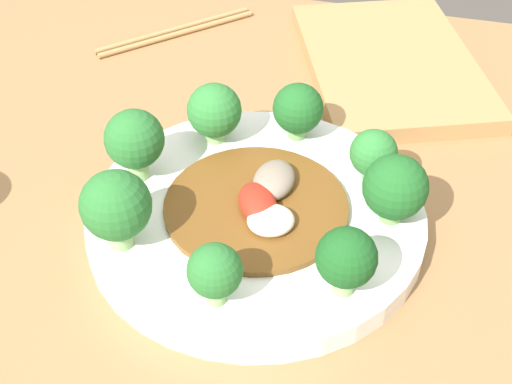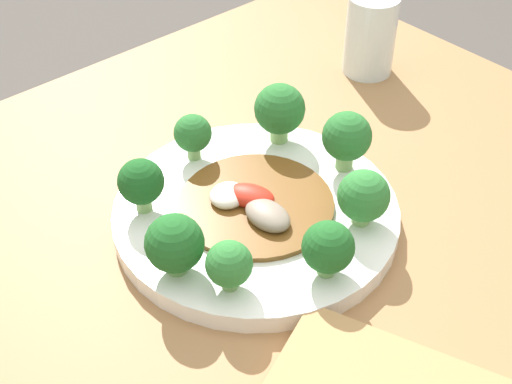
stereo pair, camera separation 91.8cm
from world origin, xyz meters
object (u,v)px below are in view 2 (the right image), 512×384
object	(u,v)px
broccoli_southwest	(364,196)
broccoli_southeast	(280,110)
stirfry_center	(254,204)
plate	(256,214)
broccoli_east	(193,134)
broccoli_northwest	(229,264)
broccoli_north	(174,244)
drinking_glass	(370,35)
broccoli_northeast	(141,182)
broccoli_west	(328,248)
broccoli_south	(347,137)

from	to	relation	value
broccoli_southwest	broccoli_southeast	world-z (taller)	broccoli_southeast
stirfry_center	plate	bearing A→B (deg)	-66.89
broccoli_east	broccoli_northwest	distance (m)	0.20
broccoli_north	drinking_glass	world-z (taller)	drinking_glass
plate	broccoli_southwest	distance (m)	0.12
broccoli_southeast	broccoli_northeast	bearing A→B (deg)	88.79
broccoli_southwest	stirfry_center	size ratio (longest dim) A/B	0.38
broccoli_northwest	broccoli_northeast	distance (m)	0.14
broccoli_southeast	drinking_glass	xyz separation A→B (m)	(0.06, -0.23, -0.01)
broccoli_northwest	broccoli_north	xyz separation A→B (m)	(0.05, 0.02, 0.01)
broccoli_southwest	broccoli_north	distance (m)	0.20
broccoli_north	broccoli_northeast	size ratio (longest dim) A/B	1.04
broccoli_west	plate	bearing A→B (deg)	-6.10
plate	broccoli_north	size ratio (longest dim) A/B	4.72
broccoli_northwest	broccoli_north	distance (m)	0.06
broccoli_southeast	drinking_glass	bearing A→B (deg)	-75.14
broccoli_southeast	plate	bearing A→B (deg)	125.64
broccoli_northeast	stirfry_center	bearing A→B (deg)	-131.32
plate	broccoli_northwest	world-z (taller)	broccoli_northwest
broccoli_northwest	broccoli_southeast	bearing A→B (deg)	-54.07
broccoli_southwest	broccoli_south	xyz separation A→B (m)	(0.07, -0.05, 0.01)
drinking_glass	broccoli_east	bearing A→B (deg)	93.57
broccoli_northeast	stirfry_center	world-z (taller)	broccoli_northeast
plate	broccoli_southwest	xyz separation A→B (m)	(-0.09, -0.07, 0.05)
broccoli_northeast	broccoli_north	bearing A→B (deg)	164.04
stirfry_center	drinking_glass	distance (m)	0.36
broccoli_southeast	broccoli_northeast	xyz separation A→B (m)	(0.00, 0.19, -0.01)
broccoli_north	drinking_glass	bearing A→B (deg)	-71.32
broccoli_northeast	broccoli_west	bearing A→B (deg)	-157.54
broccoli_east	broccoli_northeast	world-z (taller)	broccoli_northeast
broccoli_east	plate	bearing A→B (deg)	178.46
plate	drinking_glass	xyz separation A→B (m)	(0.13, -0.32, 0.05)
plate	drinking_glass	distance (m)	0.35
broccoli_south	drinking_glass	size ratio (longest dim) A/B	0.64
broccoli_northwest	broccoli_west	xyz separation A→B (m)	(-0.05, -0.08, 0.00)
broccoli_southwest	broccoli_south	world-z (taller)	broccoli_south
broccoli_east	broccoli_southeast	size ratio (longest dim) A/B	0.76
broccoli_northwest	drinking_glass	world-z (taller)	drinking_glass
broccoli_southeast	stirfry_center	bearing A→B (deg)	125.23
plate	broccoli_west	size ratio (longest dim) A/B	5.16
broccoli_north	plate	bearing A→B (deg)	-81.00
broccoli_west	broccoli_southeast	bearing A→B (deg)	-30.86
broccoli_east	broccoli_west	bearing A→B (deg)	176.13
broccoli_east	broccoli_south	distance (m)	0.17
broccoli_northwest	drinking_glass	distance (m)	0.46
broccoli_west	stirfry_center	size ratio (longest dim) A/B	0.36
broccoli_east	broccoli_north	world-z (taller)	broccoli_north
broccoli_northwest	stirfry_center	world-z (taller)	broccoli_northwest
broccoli_east	broccoli_northwest	bearing A→B (deg)	151.74
broccoli_east	broccoli_southwest	xyz separation A→B (m)	(-0.20, -0.06, 0.00)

